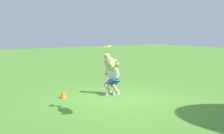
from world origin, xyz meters
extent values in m
plane|color=#549234|center=(0.00, 0.00, 0.00)|extent=(60.00, 60.00, 0.00)
cube|color=silver|center=(-0.04, -0.72, 0.05)|extent=(0.26, 0.10, 0.10)
cylinder|color=tan|center=(-0.01, -0.69, 0.24)|extent=(0.30, 0.29, 0.37)
cylinder|color=navy|center=(-0.07, -0.72, 0.47)|extent=(0.40, 0.38, 0.37)
cube|color=silver|center=(-0.25, -0.54, 0.05)|extent=(0.26, 0.10, 0.10)
cylinder|color=tan|center=(-0.22, -0.50, 0.24)|extent=(0.30, 0.29, 0.37)
cylinder|color=navy|center=(-0.24, -0.56, 0.47)|extent=(0.40, 0.38, 0.37)
cube|color=silver|center=(-0.17, -0.66, 0.81)|extent=(0.52, 0.53, 0.58)
cylinder|color=silver|center=(-0.01, -0.78, 0.87)|extent=(0.16, 0.16, 0.29)
cylinder|color=silver|center=(-0.31, -0.51, 0.87)|extent=(0.16, 0.16, 0.29)
cylinder|color=tan|center=(-0.19, -0.35, 0.69)|extent=(0.25, 0.27, 0.19)
cylinder|color=tan|center=(0.03, -0.76, 0.71)|extent=(0.16, 0.16, 0.27)
sphere|color=tan|center=(-0.11, -0.59, 1.17)|extent=(0.21, 0.21, 0.21)
cylinder|color=red|center=(-0.11, -0.59, 1.26)|extent=(0.22, 0.22, 0.07)
cylinder|color=red|center=(-0.04, -0.51, 1.23)|extent=(0.12, 0.12, 0.02)
ellipsoid|color=tan|center=(1.47, 1.73, 1.50)|extent=(0.48, 0.74, 0.52)
ellipsoid|color=silver|center=(1.42, 1.57, 1.47)|extent=(0.15, 0.20, 0.18)
sphere|color=tan|center=(1.35, 1.34, 1.67)|extent=(0.17, 0.17, 0.17)
cone|color=tan|center=(1.32, 1.25, 1.65)|extent=(0.11, 0.11, 0.09)
cone|color=tan|center=(1.30, 1.37, 1.74)|extent=(0.06, 0.06, 0.07)
cone|color=tan|center=(1.41, 1.34, 1.74)|extent=(0.06, 0.06, 0.07)
cylinder|color=silver|center=(1.33, 1.58, 1.46)|extent=(0.16, 0.31, 0.24)
cylinder|color=silver|center=(1.50, 1.53, 1.46)|extent=(0.16, 0.31, 0.24)
cylinder|color=tan|center=(1.44, 1.93, 1.46)|extent=(0.16, 0.31, 0.24)
cylinder|color=tan|center=(1.61, 1.88, 1.46)|extent=(0.16, 0.31, 0.24)
cylinder|color=silver|center=(1.58, 2.10, 1.55)|extent=(0.10, 0.20, 0.23)
cylinder|color=yellow|center=(1.36, 1.36, 1.94)|extent=(0.30, 0.31, 0.12)
cylinder|color=#2994F1|center=(-0.13, -0.25, 0.61)|extent=(0.37, 0.37, 0.06)
cone|color=orange|center=(1.59, -1.16, 0.15)|extent=(0.27, 0.27, 0.30)
camera|label=1|loc=(5.54, 7.85, 2.37)|focal=44.59mm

